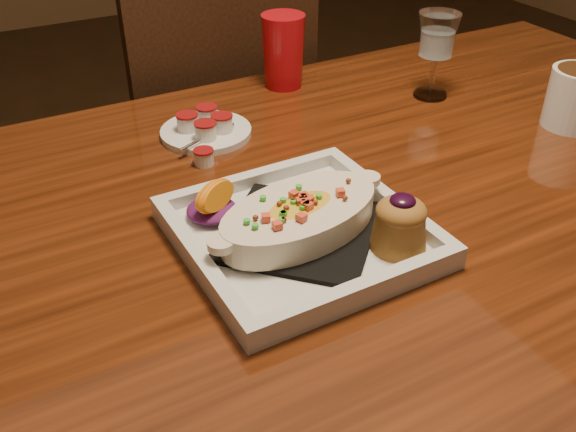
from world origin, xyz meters
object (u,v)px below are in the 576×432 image
goblet (437,40)px  table (371,239)px  saucer (206,129)px  red_tumbler (283,51)px  plate (308,224)px  chair_far (212,151)px

goblet → table: bearing=-142.2°
saucer → red_tumbler: (0.21, 0.12, 0.05)m
table → plate: bearing=-154.7°
table → plate: size_ratio=5.26×
plate → goblet: bearing=33.1°
chair_far → saucer: 0.48m
table → chair_far: bearing=90.0°
table → plate: plate is taller
plate → table: bearing=24.8°
table → chair_far: (-0.00, 0.63, -0.15)m
chair_far → red_tumbler: 0.40m
saucer → red_tumbler: bearing=30.5°
plate → chair_far: bearing=77.0°
table → goblet: goblet is taller
table → plate: 0.21m
plate → red_tumbler: red_tumbler is taller
plate → saucer: bearing=89.1°
plate → goblet: goblet is taller
table → saucer: size_ratio=10.23×
plate → saucer: (0.00, 0.33, -0.01)m
chair_far → red_tumbler: bearing=102.4°
goblet → red_tumbler: size_ratio=1.13×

